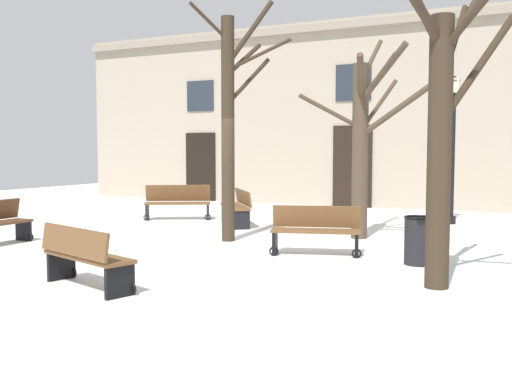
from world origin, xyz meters
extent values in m
plane|color=white|center=(0.00, 0.00, 0.00)|extent=(33.56, 33.56, 0.00)
cube|color=tan|center=(0.00, 8.94, 3.07)|extent=(20.98, 0.40, 6.15)
cube|color=gray|center=(0.00, 8.69, 5.90)|extent=(20.98, 0.30, 0.24)
cube|color=black|center=(-5.60, 8.72, 1.25)|extent=(1.24, 0.08, 2.51)
cube|color=#262D38|center=(-5.60, 8.72, 3.86)|extent=(1.11, 0.06, 1.10)
cube|color=black|center=(0.17, 8.72, 1.34)|extent=(1.31, 0.08, 2.67)
cube|color=#262D38|center=(0.17, 8.72, 4.06)|extent=(1.18, 0.06, 1.18)
cylinder|color=#382B1E|center=(-0.12, 0.68, 2.27)|extent=(0.27, 0.27, 4.54)
cylinder|color=#382B1E|center=(-0.36, 0.35, 4.39)|extent=(0.55, 0.74, 0.69)
cylinder|color=#382B1E|center=(0.15, 1.07, 3.28)|extent=(0.65, 0.87, 1.01)
cylinder|color=#382B1E|center=(0.46, 0.94, 3.77)|extent=(1.21, 0.59, 0.67)
cylinder|color=#382B1E|center=(0.27, 0.88, 4.21)|extent=(0.91, 0.53, 1.30)
cylinder|color=#382B1E|center=(-0.05, 1.27, 3.76)|extent=(0.25, 1.23, 0.83)
cylinder|color=#4C3D2D|center=(2.20, 2.20, 1.83)|extent=(0.34, 0.34, 3.65)
cylinder|color=#4C3D2D|center=(2.24, 2.87, 3.80)|extent=(0.18, 1.41, 1.13)
cylinder|color=#4C3D2D|center=(2.71, 1.96, 3.39)|extent=(1.15, 0.63, 1.15)
cylinder|color=#4C3D2D|center=(2.48, 2.58, 2.80)|extent=(0.67, 0.87, 1.17)
cylinder|color=#4C3D2D|center=(2.61, 1.98, 3.30)|extent=(0.91, 0.56, 0.95)
cylinder|color=#4C3D2D|center=(1.64, 1.88, 2.66)|extent=(1.21, 0.72, 0.75)
cylinder|color=#4C3D2D|center=(2.96, 2.14, 2.67)|extent=(1.58, 0.24, 1.12)
cylinder|color=#4C3D2D|center=(2.30, 1.79, 3.31)|extent=(0.35, 0.94, 0.88)
cylinder|color=#382B1E|center=(4.34, -1.68, 1.81)|extent=(0.32, 0.32, 3.62)
cylinder|color=#382B1E|center=(4.17, -2.10, 3.57)|extent=(0.49, 0.94, 0.75)
cylinder|color=#382B1E|center=(4.83, -1.96, 3.65)|extent=(1.09, 0.67, 1.09)
cylinder|color=#382B1E|center=(4.51, -1.01, 3.59)|extent=(0.43, 1.42, 1.21)
cylinder|color=#382B1E|center=(4.13, -2.03, 3.64)|extent=(0.57, 0.83, 1.01)
cylinder|color=#382B1E|center=(4.76, -1.36, 2.93)|extent=(0.95, 0.79, 1.50)
cylinder|color=#382B1E|center=(4.43, -1.18, 3.31)|extent=(0.27, 1.09, 1.29)
cylinder|color=black|center=(3.67, 5.54, 1.64)|extent=(0.10, 0.10, 3.29)
cylinder|color=black|center=(3.67, 5.54, 0.10)|extent=(0.22, 0.22, 0.20)
cube|color=beige|center=(3.67, 5.54, 3.47)|extent=(0.24, 0.24, 0.36)
cone|color=black|center=(3.67, 5.54, 3.65)|extent=(0.30, 0.30, 0.14)
cylinder|color=black|center=(3.84, -0.16, 0.38)|extent=(0.45, 0.45, 0.76)
torus|color=black|center=(3.84, -0.16, 0.77)|extent=(0.48, 0.48, 0.04)
cube|color=brown|center=(-1.19, 3.02, 0.46)|extent=(1.51, 1.79, 0.05)
cube|color=brown|center=(-1.03, 3.15, 0.69)|extent=(1.23, 1.57, 0.37)
cube|color=black|center=(-1.73, 3.73, 0.23)|extent=(0.36, 0.30, 0.46)
torus|color=black|center=(-1.87, 3.62, 0.08)|extent=(0.13, 0.15, 0.17)
cube|color=black|center=(-0.66, 2.31, 0.23)|extent=(0.36, 0.30, 0.46)
torus|color=black|center=(-0.80, 2.20, 0.08)|extent=(0.13, 0.15, 0.17)
cube|color=brown|center=(2.05, -0.10, 0.44)|extent=(1.61, 0.84, 0.05)
cube|color=brown|center=(1.99, 0.08, 0.67)|extent=(1.52, 0.53, 0.39)
cube|color=black|center=(1.36, -0.31, 0.22)|extent=(0.16, 0.38, 0.44)
torus|color=black|center=(1.40, -0.46, 0.08)|extent=(0.17, 0.08, 0.17)
cube|color=black|center=(2.74, 0.10, 0.22)|extent=(0.16, 0.38, 0.44)
torus|color=black|center=(2.78, -0.05, 0.08)|extent=(0.17, 0.08, 0.17)
cube|color=brown|center=(-3.07, 3.30, 0.44)|extent=(1.72, 1.20, 0.05)
cube|color=brown|center=(-3.16, 3.46, 0.71)|extent=(1.59, 0.96, 0.45)
cube|color=black|center=(-3.78, 2.91, 0.22)|extent=(0.23, 0.35, 0.44)
torus|color=black|center=(-3.71, 2.77, 0.08)|extent=(0.16, 0.11, 0.17)
cube|color=black|center=(-2.36, 3.69, 0.22)|extent=(0.23, 0.35, 0.44)
torus|color=black|center=(-2.29, 3.55, 0.08)|extent=(0.16, 0.11, 0.17)
cube|color=black|center=(-3.94, -1.12, 0.21)|extent=(0.41, 0.07, 0.43)
torus|color=black|center=(-3.76, -1.12, 0.08)|extent=(0.03, 0.17, 0.17)
cube|color=brown|center=(0.11, -3.72, 0.43)|extent=(1.67, 0.93, 0.05)
cube|color=brown|center=(0.04, -3.92, 0.66)|extent=(1.56, 0.58, 0.37)
cube|color=black|center=(0.81, -3.95, 0.22)|extent=(0.18, 0.41, 0.43)
torus|color=black|center=(0.87, -3.77, 0.08)|extent=(0.17, 0.08, 0.17)
cube|color=black|center=(-0.60, -3.49, 0.22)|extent=(0.18, 0.41, 0.43)
torus|color=black|center=(-0.54, -3.32, 0.08)|extent=(0.17, 0.08, 0.17)
camera|label=1|loc=(5.45, -9.66, 1.85)|focal=40.43mm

